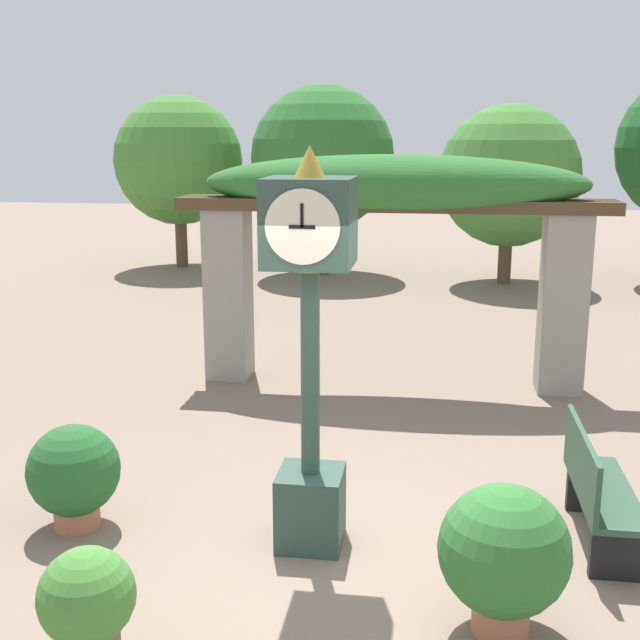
% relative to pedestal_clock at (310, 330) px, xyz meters
% --- Properties ---
extents(ground_plane, '(60.00, 60.00, 0.00)m').
position_rel_pedestal_clock_xyz_m(ground_plane, '(0.35, -0.28, -1.70)').
color(ground_plane, '#7F6B5B').
extents(pedestal_clock, '(0.62, 0.67, 3.03)m').
position_rel_pedestal_clock_xyz_m(pedestal_clock, '(0.00, 0.00, 0.00)').
color(pedestal_clock, '#2D473D').
rests_on(pedestal_clock, ground).
extents(pergola, '(5.30, 1.13, 2.87)m').
position_rel_pedestal_clock_xyz_m(pergola, '(0.35, 4.21, 0.46)').
color(pergola, gray).
rests_on(pergola, ground).
extents(potted_plant_near_left, '(0.74, 0.74, 0.86)m').
position_rel_pedestal_clock_xyz_m(potted_plant_near_left, '(-1.91, -0.01, -1.24)').
color(potted_plant_near_left, '#B26B4C').
rests_on(potted_plant_near_left, ground).
extents(potted_plant_near_right, '(0.83, 0.83, 0.99)m').
position_rel_pedestal_clock_xyz_m(potted_plant_near_right, '(1.37, -0.96, -1.16)').
color(potted_plant_near_right, '#B26B4C').
rests_on(potted_plant_near_right, ground).
extents(potted_plant_far_left, '(0.56, 0.56, 0.80)m').
position_rel_pedestal_clock_xyz_m(potted_plant_far_left, '(-1.02, -1.74, -1.25)').
color(potted_plant_far_left, brown).
rests_on(potted_plant_far_left, ground).
extents(park_bench, '(0.42, 1.34, 0.89)m').
position_rel_pedestal_clock_xyz_m(park_bench, '(2.17, 0.34, -1.28)').
color(park_bench, '#2D4C38').
rests_on(park_bench, ground).
extents(tree_line, '(14.31, 4.11, 4.43)m').
position_rel_pedestal_clock_xyz_m(tree_line, '(0.60, 12.16, 0.86)').
color(tree_line, brown).
rests_on(tree_line, ground).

